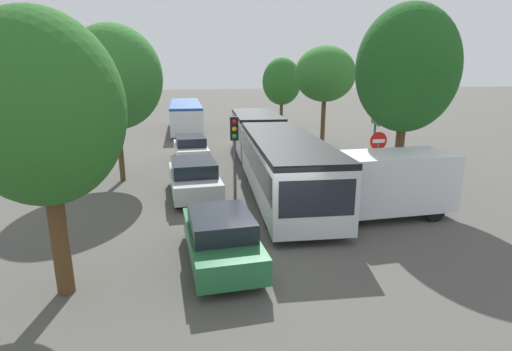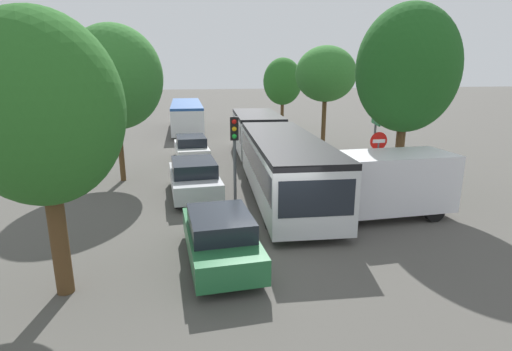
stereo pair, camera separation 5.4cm
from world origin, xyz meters
TOP-DOWN VIEW (x-y plane):
  - ground_plane at (0.00, 0.00)m, footprint 200.00×200.00m
  - articulated_bus at (1.77, 8.15)m, footprint 3.79×17.29m
  - city_bus_rear at (-1.87, 24.60)m, footprint 2.65×11.15m
  - queued_car_green at (-1.67, -0.59)m, footprint 1.94×4.19m
  - queued_car_silver at (-2.10, 5.60)m, footprint 2.08×4.50m
  - queued_car_white at (-1.96, 12.44)m, footprint 1.95×4.21m
  - white_van at (4.52, 1.81)m, footprint 5.04×2.09m
  - traffic_light at (-0.53, 4.50)m, footprint 0.35×0.38m
  - no_entry_sign at (4.94, 3.38)m, footprint 0.70×0.08m
  - direction_sign_post at (5.84, 5.43)m, footprint 0.40×1.37m
  - tree_left_near at (-5.43, -1.43)m, footprint 3.44×3.44m
  - tree_left_mid at (-5.35, 8.65)m, footprint 4.29×4.29m
  - tree_right_near at (6.16, 3.87)m, footprint 3.91×3.91m
  - tree_right_mid at (6.83, 14.33)m, footprint 3.89×3.89m
  - tree_right_far at (6.40, 23.57)m, footprint 3.34×3.34m

SIDE VIEW (x-z plane):
  - ground_plane at x=0.00m, z-range 0.00..0.00m
  - queued_car_green at x=-1.67m, z-range 0.01..1.44m
  - queued_car_white at x=-1.96m, z-range 0.01..1.45m
  - queued_car_silver at x=-2.10m, z-range 0.01..1.55m
  - white_van at x=4.52m, z-range 0.09..2.40m
  - city_bus_rear at x=-1.87m, z-range 0.19..2.58m
  - articulated_bus at x=1.77m, z-range 0.20..2.74m
  - no_entry_sign at x=4.94m, z-range 0.47..3.29m
  - traffic_light at x=-0.53m, z-range 0.80..4.20m
  - direction_sign_post at x=5.84m, z-range 0.75..4.35m
  - tree_right_far at x=6.40m, z-range 1.06..7.21m
  - tree_left_near at x=-5.43m, z-range 1.00..7.42m
  - tree_right_mid at x=6.83m, z-range 1.45..8.09m
  - tree_left_mid at x=-5.35m, z-range 1.23..8.37m
  - tree_right_near at x=6.16m, z-range 1.35..8.96m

